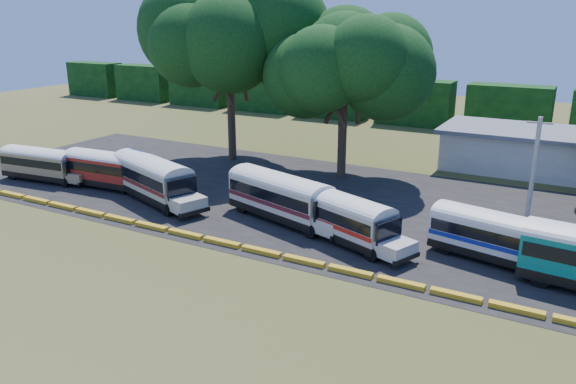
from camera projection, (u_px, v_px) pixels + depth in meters
The scene contains 14 objects.
ground at pixel (194, 245), 36.32m from camera, with size 160.00×160.00×0.00m, color #394918.
asphalt_strip at pixel (295, 197), 45.88m from camera, with size 64.00×24.00×0.02m, color black.
curb at pixel (204, 238), 37.11m from camera, with size 53.70×0.45×0.30m.
terminal_building at pixel (546, 152), 52.49m from camera, with size 19.00×9.00×4.00m.
treeline_backdrop at pixel (415, 103), 75.51m from camera, with size 130.00×4.00×6.00m.
bus_beige at pixel (42, 162), 50.10m from camera, with size 9.19×3.14×2.96m.
bus_red at pixel (109, 168), 47.82m from camera, with size 9.75×2.94×3.17m.
bus_cream_west at pixel (153, 177), 44.56m from camera, with size 10.93×6.12×3.51m.
bus_cream_east at pixel (282, 195), 40.26m from camera, with size 10.70×5.44×3.42m.
bus_white_red at pixel (342, 215), 36.62m from camera, with size 9.84×5.69×3.17m.
bus_white_blue at pixel (499, 235), 33.42m from camera, with size 9.61×4.11×3.07m.
tree_west at pixel (229, 28), 54.07m from camera, with size 13.60×13.60×18.08m.
tree_center at pixel (345, 59), 48.86m from camera, with size 10.88×10.88×14.64m.
utility_pole at pixel (533, 174), 37.62m from camera, with size 1.60×0.30×7.93m.
Camera 1 is at (21.53, -26.49, 14.26)m, focal length 35.00 mm.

